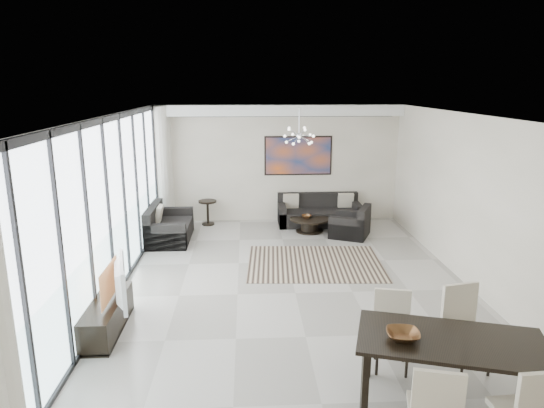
{
  "coord_description": "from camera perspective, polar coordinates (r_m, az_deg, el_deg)",
  "views": [
    {
      "loc": [
        -0.78,
        -7.43,
        3.38
      ],
      "look_at": [
        -0.33,
        1.14,
        1.25
      ],
      "focal_mm": 32.0,
      "sensor_mm": 36.0,
      "label": 1
    }
  ],
  "objects": [
    {
      "name": "room_shell",
      "position": [
        7.78,
        6.27,
        -0.52
      ],
      "size": [
        6.0,
        9.0,
        2.9
      ],
      "color": "#A8A39B",
      "rests_on": "ground"
    },
    {
      "name": "window_wall",
      "position": [
        7.95,
        -18.06,
        -0.69
      ],
      "size": [
        0.37,
        8.95,
        2.9
      ],
      "color": "silver",
      "rests_on": "floor"
    },
    {
      "name": "soffit",
      "position": [
        11.77,
        0.79,
        10.97
      ],
      "size": [
        5.98,
        0.4,
        0.26
      ],
      "primitive_type": "cube",
      "color": "white",
      "rests_on": "room_shell"
    },
    {
      "name": "painting",
      "position": [
        12.09,
        3.1,
        5.69
      ],
      "size": [
        1.68,
        0.04,
        0.98
      ],
      "primitive_type": "cube",
      "color": "#C5521B",
      "rests_on": "room_shell"
    },
    {
      "name": "chandelier",
      "position": [
        10.04,
        3.2,
        8.03
      ],
      "size": [
        0.66,
        0.66,
        0.71
      ],
      "color": "silver",
      "rests_on": "room_shell"
    },
    {
      "name": "rug",
      "position": [
        9.5,
        5.04,
        -6.92
      ],
      "size": [
        2.67,
        2.11,
        0.01
      ],
      "primitive_type": "cube",
      "rotation": [
        0.0,
        0.0,
        -0.05
      ],
      "color": "black",
      "rests_on": "floor"
    },
    {
      "name": "coffee_table",
      "position": [
        11.43,
        4.43,
        -2.35
      ],
      "size": [
        0.93,
        0.93,
        0.32
      ],
      "color": "black",
      "rests_on": "floor"
    },
    {
      "name": "bowl_coffee",
      "position": [
        11.39,
        4.08,
        -1.48
      ],
      "size": [
        0.28,
        0.28,
        0.07
      ],
      "primitive_type": "imported",
      "rotation": [
        0.0,
        0.0,
        0.25
      ],
      "color": "brown",
      "rests_on": "coffee_table"
    },
    {
      "name": "sofa_main",
      "position": [
        12.05,
        5.55,
        -1.2
      ],
      "size": [
        2.02,
        0.83,
        0.73
      ],
      "color": "black",
      "rests_on": "floor"
    },
    {
      "name": "loveseat",
      "position": [
        11.0,
        -12.15,
        -2.84
      ],
      "size": [
        0.88,
        1.56,
        0.78
      ],
      "color": "black",
      "rests_on": "floor"
    },
    {
      "name": "armchair",
      "position": [
        11.18,
        9.32,
        -2.55
      ],
      "size": [
        1.07,
        1.1,
        0.71
      ],
      "color": "black",
      "rests_on": "floor"
    },
    {
      "name": "side_table",
      "position": [
        11.99,
        -7.58,
        -0.51
      ],
      "size": [
        0.44,
        0.44,
        0.61
      ],
      "color": "black",
      "rests_on": "floor"
    },
    {
      "name": "tv_console",
      "position": [
        7.33,
        -18.82,
        -12.38
      ],
      "size": [
        0.4,
        1.43,
        0.45
      ],
      "primitive_type": "cube",
      "color": "black",
      "rests_on": "floor"
    },
    {
      "name": "television",
      "position": [
        7.05,
        -17.95,
        -8.75
      ],
      "size": [
        0.4,
        1.03,
        0.6
      ],
      "primitive_type": "imported",
      "rotation": [
        0.0,
        0.0,
        1.83
      ],
      "color": "gray",
      "rests_on": "tv_console"
    },
    {
      "name": "dining_table",
      "position": [
        5.6,
        20.3,
        -15.48
      ],
      "size": [
        2.11,
        1.46,
        0.8
      ],
      "color": "black",
      "rests_on": "floor"
    },
    {
      "name": "dining_chair_sw",
      "position": [
        4.96,
        18.64,
        -21.6
      ],
      "size": [
        0.55,
        0.55,
        0.97
      ],
      "color": "beige",
      "rests_on": "floor"
    },
    {
      "name": "dining_chair_nw",
      "position": [
        6.24,
        13.92,
        -13.51
      ],
      "size": [
        0.52,
        0.52,
        0.95
      ],
      "color": "beige",
      "rests_on": "floor"
    },
    {
      "name": "dining_chair_ne",
      "position": [
        6.45,
        21.62,
        -12.67
      ],
      "size": [
        0.57,
        0.57,
        1.04
      ],
      "color": "beige",
      "rests_on": "floor"
    },
    {
      "name": "bowl_dining",
      "position": [
        5.4,
        15.15,
        -14.65
      ],
      "size": [
        0.39,
        0.39,
        0.08
      ],
      "primitive_type": "imported",
      "rotation": [
        0.0,
        0.0,
        -0.12
      ],
      "color": "brown",
      "rests_on": "dining_table"
    }
  ]
}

